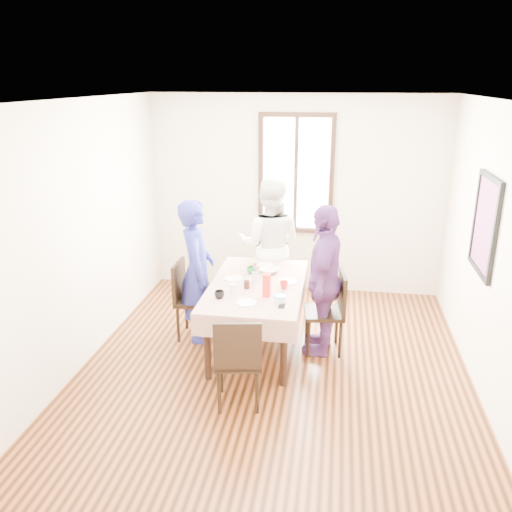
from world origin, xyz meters
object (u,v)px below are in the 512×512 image
dining_table (257,316)px  person_right (323,280)px  chair_near (238,359)px  person_far (270,246)px  person_left (196,271)px  chair_far (270,275)px  chair_right (324,312)px  chair_left (196,300)px

dining_table → person_right: person_right is taller
chair_near → person_far: (0.00, 2.15, 0.41)m
dining_table → person_left: 0.85m
dining_table → chair_far: (0.00, 1.08, 0.08)m
chair_near → person_far: bearing=80.2°
person_right → chair_right: bearing=96.3°
person_left → person_right: (1.43, -0.10, 0.01)m
chair_far → chair_near: size_ratio=1.00×
chair_near → person_far: person_far is taller
person_far → chair_left: bearing=52.5°
chair_left → person_right: size_ratio=0.55×
person_right → dining_table: bearing=-79.7°
person_left → chair_left: bearing=75.4°
person_far → chair_near: bearing=91.2°
chair_right → person_far: size_ratio=0.53×
chair_far → chair_near: bearing=89.8°
chair_far → person_far: bearing=89.8°
chair_left → person_right: (1.45, -0.10, 0.38)m
chair_near → person_right: bearing=47.9°
chair_near → person_right: 1.39m
chair_near → person_left: (-0.72, 1.23, 0.36)m
dining_table → chair_left: bearing=168.6°
chair_far → person_far: (0.00, -0.02, 0.41)m
chair_left → person_far: size_ratio=0.53×
dining_table → chair_far: bearing=90.0°
chair_near → chair_far: bearing=80.2°
chair_right → person_left: 1.50m
chair_near → person_far: size_ratio=0.53×
person_far → dining_table: bearing=91.2°
chair_left → chair_right: bearing=85.9°
chair_right → chair_far: (-0.74, 1.03, 0.00)m
person_far → person_left: bearing=53.3°
chair_left → chair_right: 1.47m
dining_table → chair_left: (-0.74, 0.15, 0.08)m
chair_far → chair_near: 2.17m
chair_left → chair_far: bearing=141.6°
person_left → person_right: 1.43m
dining_table → chair_right: size_ratio=1.73×
chair_right → person_right: (-0.02, 0.00, 0.38)m
chair_far → person_far: 0.41m
chair_right → person_left: person_left is taller
chair_left → chair_right: size_ratio=1.00×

